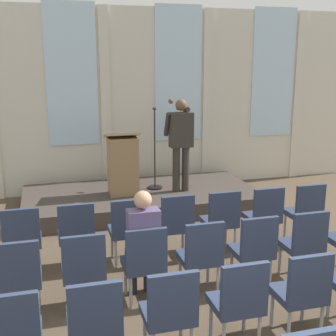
% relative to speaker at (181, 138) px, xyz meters
% --- Properties ---
extents(rear_partition, '(10.93, 0.14, 3.79)m').
position_rel_speaker_xyz_m(rear_partition, '(-0.69, 1.46, 0.61)').
color(rear_partition, beige).
rests_on(rear_partition, ground).
extents(stage_platform, '(4.29, 2.03, 0.31)m').
position_rel_speaker_xyz_m(stage_platform, '(-0.72, 0.15, -1.15)').
color(stage_platform, '#3F3833').
rests_on(stage_platform, ground).
extents(speaker, '(0.50, 0.69, 1.71)m').
position_rel_speaker_xyz_m(speaker, '(0.00, 0.00, 0.00)').
color(speaker, '#332D28').
rests_on(speaker, stage_platform).
extents(mic_stand, '(0.28, 0.28, 1.55)m').
position_rel_speaker_xyz_m(mic_stand, '(-0.42, 0.28, -0.66)').
color(mic_stand, black).
rests_on(mic_stand, stage_platform).
extents(lectern, '(0.60, 0.48, 1.16)m').
position_rel_speaker_xyz_m(lectern, '(-1.07, 0.08, -0.44)').
color(lectern, '#93724C').
rests_on(lectern, stage_platform).
extents(chair_r0_c0, '(0.46, 0.44, 0.94)m').
position_rel_speaker_xyz_m(chair_r0_c0, '(-2.75, -2.16, -0.77)').
color(chair_r0_c0, '#99999E').
rests_on(chair_r0_c0, ground).
extents(chair_r0_c1, '(0.46, 0.44, 0.94)m').
position_rel_speaker_xyz_m(chair_r0_c1, '(-2.08, -2.16, -0.77)').
color(chair_r0_c1, '#99999E').
rests_on(chair_r0_c1, ground).
extents(chair_r0_c2, '(0.46, 0.44, 0.94)m').
position_rel_speaker_xyz_m(chair_r0_c2, '(-1.40, -2.16, -0.77)').
color(chair_r0_c2, '#99999E').
rests_on(chair_r0_c2, ground).
extents(chair_r0_c3, '(0.46, 0.44, 0.94)m').
position_rel_speaker_xyz_m(chair_r0_c3, '(-0.72, -2.16, -0.77)').
color(chair_r0_c3, '#99999E').
rests_on(chair_r0_c3, ground).
extents(chair_r0_c4, '(0.46, 0.44, 0.94)m').
position_rel_speaker_xyz_m(chair_r0_c4, '(-0.05, -2.16, -0.77)').
color(chair_r0_c4, '#99999E').
rests_on(chair_r0_c4, ground).
extents(chair_r0_c5, '(0.46, 0.44, 0.94)m').
position_rel_speaker_xyz_m(chair_r0_c5, '(0.63, -2.16, -0.77)').
color(chair_r0_c5, '#99999E').
rests_on(chair_r0_c5, ground).
extents(chair_r0_c6, '(0.46, 0.44, 0.94)m').
position_rel_speaker_xyz_m(chair_r0_c6, '(1.30, -2.16, -0.77)').
color(chair_r0_c6, '#99999E').
rests_on(chair_r0_c6, ground).
extents(chair_r1_c0, '(0.46, 0.44, 0.94)m').
position_rel_speaker_xyz_m(chair_r1_c0, '(-2.75, -3.22, -0.77)').
color(chair_r1_c0, '#99999E').
rests_on(chair_r1_c0, ground).
extents(chair_r1_c1, '(0.46, 0.44, 0.94)m').
position_rel_speaker_xyz_m(chair_r1_c1, '(-2.08, -3.22, -0.77)').
color(chair_r1_c1, '#99999E').
rests_on(chair_r1_c1, ground).
extents(chair_r1_c2, '(0.46, 0.44, 0.94)m').
position_rel_speaker_xyz_m(chair_r1_c2, '(-1.40, -3.22, -0.77)').
color(chair_r1_c2, '#99999E').
rests_on(chair_r1_c2, ground).
extents(audience_r1_c2, '(0.36, 0.39, 1.33)m').
position_rel_speaker_xyz_m(audience_r1_c2, '(-1.40, -3.14, -0.57)').
color(audience_r1_c2, '#2D2D33').
rests_on(audience_r1_c2, ground).
extents(chair_r1_c3, '(0.46, 0.44, 0.94)m').
position_rel_speaker_xyz_m(chair_r1_c3, '(-0.72, -3.22, -0.77)').
color(chair_r1_c3, '#99999E').
rests_on(chair_r1_c3, ground).
extents(chair_r1_c4, '(0.46, 0.44, 0.94)m').
position_rel_speaker_xyz_m(chair_r1_c4, '(-0.05, -3.22, -0.77)').
color(chair_r1_c4, '#99999E').
rests_on(chair_r1_c4, ground).
extents(chair_r1_c5, '(0.46, 0.44, 0.94)m').
position_rel_speaker_xyz_m(chair_r1_c5, '(0.63, -3.22, -0.77)').
color(chair_r1_c5, '#99999E').
rests_on(chair_r1_c5, ground).
extents(chair_r2_c0, '(0.46, 0.44, 0.94)m').
position_rel_speaker_xyz_m(chair_r2_c0, '(-2.75, -4.28, -0.77)').
color(chair_r2_c0, '#99999E').
rests_on(chair_r2_c0, ground).
extents(chair_r2_c1, '(0.46, 0.44, 0.94)m').
position_rel_speaker_xyz_m(chair_r2_c1, '(-2.08, -4.28, -0.77)').
color(chair_r2_c1, '#99999E').
rests_on(chair_r2_c1, ground).
extents(chair_r2_c2, '(0.46, 0.44, 0.94)m').
position_rel_speaker_xyz_m(chair_r2_c2, '(-1.40, -4.28, -0.77)').
color(chair_r2_c2, '#99999E').
rests_on(chair_r2_c2, ground).
extents(chair_r2_c3, '(0.46, 0.44, 0.94)m').
position_rel_speaker_xyz_m(chair_r2_c3, '(-0.72, -4.28, -0.77)').
color(chair_r2_c3, '#99999E').
rests_on(chair_r2_c3, ground).
extents(chair_r2_c4, '(0.46, 0.44, 0.94)m').
position_rel_speaker_xyz_m(chair_r2_c4, '(-0.05, -4.28, -0.77)').
color(chair_r2_c4, '#99999E').
rests_on(chair_r2_c4, ground).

